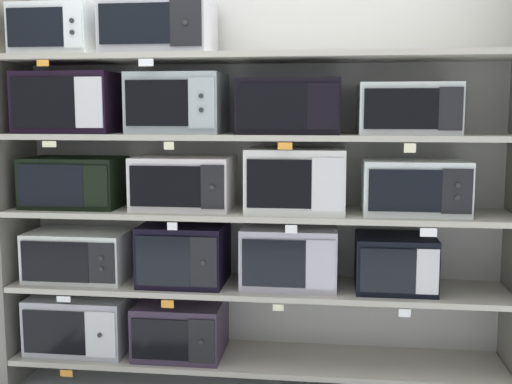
{
  "coord_description": "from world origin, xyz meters",
  "views": [
    {
      "loc": [
        0.42,
        -3.35,
        1.56
      ],
      "look_at": [
        0.0,
        0.0,
        1.13
      ],
      "focal_mm": 43.86,
      "sensor_mm": 36.0,
      "label": 1
    }
  ],
  "objects_px": {
    "microwave_4": "(290,256)",
    "microwave_8": "(296,180)",
    "microwave_0": "(82,322)",
    "microwave_2": "(80,255)",
    "microwave_11": "(178,103)",
    "microwave_5": "(395,263)",
    "microwave_12": "(290,107)",
    "microwave_3": "(184,253)",
    "microwave_7": "(183,183)",
    "microwave_6": "(74,182)",
    "microwave_10": "(71,103)",
    "microwave_9": "(415,187)",
    "microwave_1": "(181,327)",
    "microwave_13": "(407,109)",
    "microwave_15": "(159,28)",
    "microwave_14": "(60,32)"
  },
  "relations": [
    {
      "from": "microwave_7",
      "to": "microwave_15",
      "type": "relative_size",
      "value": 0.95
    },
    {
      "from": "microwave_0",
      "to": "microwave_6",
      "type": "bearing_deg",
      "value": -178.99
    },
    {
      "from": "microwave_9",
      "to": "microwave_6",
      "type": "bearing_deg",
      "value": -179.99
    },
    {
      "from": "microwave_11",
      "to": "microwave_12",
      "type": "bearing_deg",
      "value": -0.02
    },
    {
      "from": "microwave_11",
      "to": "microwave_14",
      "type": "bearing_deg",
      "value": -179.99
    },
    {
      "from": "microwave_11",
      "to": "microwave_13",
      "type": "bearing_deg",
      "value": -0.0
    },
    {
      "from": "microwave_0",
      "to": "microwave_2",
      "type": "distance_m",
      "value": 0.4
    },
    {
      "from": "microwave_3",
      "to": "microwave_13",
      "type": "distance_m",
      "value": 1.44
    },
    {
      "from": "microwave_3",
      "to": "microwave_8",
      "type": "distance_m",
      "value": 0.75
    },
    {
      "from": "microwave_1",
      "to": "microwave_2",
      "type": "distance_m",
      "value": 0.71
    },
    {
      "from": "microwave_4",
      "to": "microwave_8",
      "type": "xyz_separation_m",
      "value": [
        0.03,
        0.0,
        0.42
      ]
    },
    {
      "from": "microwave_6",
      "to": "microwave_10",
      "type": "height_order",
      "value": "microwave_10"
    },
    {
      "from": "microwave_0",
      "to": "microwave_1",
      "type": "distance_m",
      "value": 0.59
    },
    {
      "from": "microwave_1",
      "to": "microwave_3",
      "type": "height_order",
      "value": "microwave_3"
    },
    {
      "from": "microwave_1",
      "to": "microwave_10",
      "type": "distance_m",
      "value": 1.4
    },
    {
      "from": "microwave_3",
      "to": "microwave_7",
      "type": "distance_m",
      "value": 0.4
    },
    {
      "from": "microwave_8",
      "to": "microwave_14",
      "type": "relative_size",
      "value": 1.22
    },
    {
      "from": "microwave_1",
      "to": "microwave_2",
      "type": "height_order",
      "value": "microwave_2"
    },
    {
      "from": "microwave_2",
      "to": "microwave_6",
      "type": "height_order",
      "value": "microwave_6"
    },
    {
      "from": "microwave_0",
      "to": "microwave_6",
      "type": "relative_size",
      "value": 1.05
    },
    {
      "from": "microwave_5",
      "to": "microwave_11",
      "type": "xyz_separation_m",
      "value": [
        -1.18,
        0.0,
        0.85
      ]
    },
    {
      "from": "microwave_8",
      "to": "microwave_10",
      "type": "relative_size",
      "value": 0.99
    },
    {
      "from": "microwave_10",
      "to": "microwave_14",
      "type": "bearing_deg",
      "value": 179.82
    },
    {
      "from": "microwave_2",
      "to": "microwave_13",
      "type": "xyz_separation_m",
      "value": [
        1.81,
        0.0,
        0.83
      ]
    },
    {
      "from": "microwave_7",
      "to": "microwave_8",
      "type": "relative_size",
      "value": 1.03
    },
    {
      "from": "microwave_1",
      "to": "microwave_13",
      "type": "height_order",
      "value": "microwave_13"
    },
    {
      "from": "microwave_13",
      "to": "microwave_15",
      "type": "distance_m",
      "value": 1.38
    },
    {
      "from": "microwave_4",
      "to": "microwave_8",
      "type": "height_order",
      "value": "microwave_8"
    },
    {
      "from": "microwave_0",
      "to": "microwave_7",
      "type": "height_order",
      "value": "microwave_7"
    },
    {
      "from": "microwave_8",
      "to": "microwave_9",
      "type": "bearing_deg",
      "value": -0.01
    },
    {
      "from": "microwave_3",
      "to": "microwave_4",
      "type": "relative_size",
      "value": 0.9
    },
    {
      "from": "microwave_0",
      "to": "microwave_7",
      "type": "distance_m",
      "value": 1.02
    },
    {
      "from": "microwave_12",
      "to": "microwave_7",
      "type": "bearing_deg",
      "value": 179.99
    },
    {
      "from": "microwave_1",
      "to": "microwave_5",
      "type": "distance_m",
      "value": 1.25
    },
    {
      "from": "microwave_14",
      "to": "microwave_9",
      "type": "bearing_deg",
      "value": -0.0
    },
    {
      "from": "microwave_0",
      "to": "microwave_11",
      "type": "height_order",
      "value": "microwave_11"
    },
    {
      "from": "microwave_15",
      "to": "microwave_7",
      "type": "bearing_deg",
      "value": -0.1
    },
    {
      "from": "microwave_0",
      "to": "microwave_7",
      "type": "relative_size",
      "value": 1.04
    },
    {
      "from": "microwave_4",
      "to": "microwave_14",
      "type": "relative_size",
      "value": 1.2
    },
    {
      "from": "microwave_6",
      "to": "microwave_14",
      "type": "height_order",
      "value": "microwave_14"
    },
    {
      "from": "microwave_7",
      "to": "microwave_9",
      "type": "bearing_deg",
      "value": -0.0
    },
    {
      "from": "microwave_2",
      "to": "microwave_15",
      "type": "height_order",
      "value": "microwave_15"
    },
    {
      "from": "microwave_2",
      "to": "microwave_13",
      "type": "height_order",
      "value": "microwave_13"
    },
    {
      "from": "microwave_4",
      "to": "microwave_5",
      "type": "distance_m",
      "value": 0.57
    },
    {
      "from": "microwave_9",
      "to": "microwave_12",
      "type": "relative_size",
      "value": 1.02
    },
    {
      "from": "microwave_15",
      "to": "microwave_9",
      "type": "bearing_deg",
      "value": -0.01
    },
    {
      "from": "microwave_1",
      "to": "microwave_7",
      "type": "distance_m",
      "value": 0.83
    },
    {
      "from": "microwave_0",
      "to": "microwave_8",
      "type": "height_order",
      "value": "microwave_8"
    },
    {
      "from": "microwave_1",
      "to": "microwave_8",
      "type": "bearing_deg",
      "value": 0.01
    },
    {
      "from": "microwave_1",
      "to": "microwave_11",
      "type": "xyz_separation_m",
      "value": [
        0.0,
        0.0,
        1.26
      ]
    }
  ]
}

